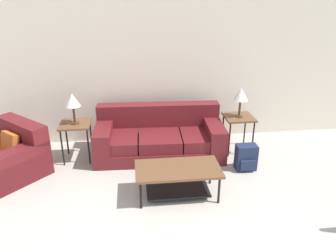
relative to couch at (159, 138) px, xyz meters
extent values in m
cube|color=silver|center=(0.10, 0.71, 1.01)|extent=(9.05, 0.06, 2.60)
cube|color=maroon|center=(0.00, -0.05, -0.18)|extent=(2.21, 1.08, 0.22)
cube|color=maroon|center=(-0.72, -0.04, 0.03)|extent=(0.74, 0.92, 0.20)
cube|color=maroon|center=(0.00, -0.07, 0.03)|extent=(0.74, 0.92, 0.20)
cube|color=maroon|center=(0.72, -0.10, 0.03)|extent=(0.74, 0.92, 0.20)
cube|color=maroon|center=(0.01, 0.31, 0.33)|extent=(2.18, 0.35, 0.40)
cube|color=maroon|center=(-0.95, -0.02, 0.00)|extent=(0.32, 1.00, 0.58)
cube|color=maroon|center=(0.94, -0.09, 0.00)|extent=(0.32, 1.00, 0.58)
cube|color=maroon|center=(-2.43, -0.48, -0.09)|extent=(1.43, 1.42, 0.40)
cube|color=maroon|center=(-2.18, -0.22, 0.31)|extent=(0.94, 0.90, 0.40)
cube|color=maroon|center=(-2.14, -0.74, -0.01)|extent=(0.86, 0.89, 0.56)
cube|color=orange|center=(-2.35, -0.39, 0.21)|extent=(0.38, 0.37, 0.36)
cube|color=brown|center=(0.14, -1.31, 0.13)|extent=(1.17, 0.61, 0.04)
cylinder|color=black|center=(-0.39, -1.56, -0.09)|extent=(0.03, 0.03, 0.40)
cylinder|color=black|center=(0.66, -1.56, -0.09)|extent=(0.03, 0.03, 0.40)
cylinder|color=black|center=(-0.39, -1.07, -0.09)|extent=(0.03, 0.03, 0.40)
cylinder|color=black|center=(0.66, -1.07, -0.09)|extent=(0.03, 0.03, 0.40)
cube|color=black|center=(0.14, -1.31, -0.21)|extent=(0.88, 0.43, 0.02)
cube|color=brown|center=(-1.40, -0.04, 0.35)|extent=(0.50, 0.50, 0.03)
cylinder|color=black|center=(-1.60, -0.25, 0.02)|extent=(0.03, 0.03, 0.62)
cylinder|color=black|center=(-1.19, -0.25, 0.02)|extent=(0.03, 0.03, 0.62)
cylinder|color=black|center=(-1.60, 0.18, 0.02)|extent=(0.03, 0.03, 0.62)
cylinder|color=black|center=(-1.19, 0.18, 0.02)|extent=(0.03, 0.03, 0.62)
cube|color=brown|center=(1.39, -0.04, 0.35)|extent=(0.50, 0.50, 0.03)
cylinder|color=black|center=(1.18, -0.25, 0.02)|extent=(0.03, 0.03, 0.62)
cylinder|color=black|center=(1.60, -0.25, 0.02)|extent=(0.03, 0.03, 0.62)
cylinder|color=black|center=(1.18, 0.18, 0.02)|extent=(0.03, 0.03, 0.62)
cylinder|color=black|center=(1.60, 0.18, 0.02)|extent=(0.03, 0.03, 0.62)
cylinder|color=#472D1E|center=(-1.40, -0.04, 0.37)|extent=(0.14, 0.14, 0.02)
cylinder|color=#472D1E|center=(-1.40, -0.04, 0.52)|extent=(0.04, 0.04, 0.28)
cone|color=white|center=(-1.40, -0.04, 0.77)|extent=(0.24, 0.24, 0.21)
cylinder|color=#472D1E|center=(1.39, -0.04, 0.37)|extent=(0.14, 0.14, 0.02)
cylinder|color=#472D1E|center=(1.39, -0.04, 0.52)|extent=(0.04, 0.04, 0.28)
cone|color=white|center=(1.39, -0.04, 0.77)|extent=(0.24, 0.24, 0.21)
cube|color=#1E2847|center=(1.33, -0.71, -0.08)|extent=(0.33, 0.20, 0.42)
cube|color=#1E2847|center=(1.33, -0.83, -0.16)|extent=(0.25, 0.05, 0.17)
cylinder|color=#1E2847|center=(1.24, -0.59, -0.06)|extent=(0.02, 0.02, 0.32)
cylinder|color=#1E2847|center=(1.42, -0.59, -0.06)|extent=(0.02, 0.02, 0.32)
camera|label=1|loc=(-0.44, -5.18, 2.38)|focal=35.00mm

